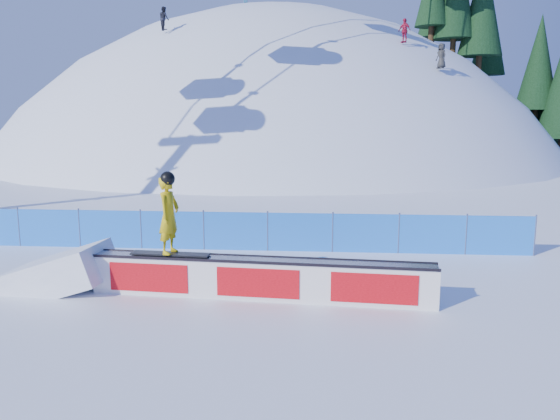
{
  "coord_description": "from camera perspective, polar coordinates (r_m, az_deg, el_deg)",
  "views": [
    {
      "loc": [
        4.65,
        -11.88,
        4.21
      ],
      "look_at": [
        3.54,
        2.48,
        1.65
      ],
      "focal_mm": 35.0,
      "sensor_mm": 36.0,
      "label": 1
    }
  ],
  "objects": [
    {
      "name": "ground",
      "position": [
        13.43,
        -16.26,
        -8.6
      ],
      "size": [
        160.0,
        160.0,
        0.0
      ],
      "primitive_type": "plane",
      "color": "white",
      "rests_on": "ground"
    },
    {
      "name": "snow_hill",
      "position": [
        58.46,
        -0.49,
        -12.24
      ],
      "size": [
        64.0,
        64.0,
        64.0
      ],
      "color": "white",
      "rests_on": "ground"
    },
    {
      "name": "treeline",
      "position": [
        56.55,
        22.24,
        16.06
      ],
      "size": [
        18.04,
        12.66,
        21.03
      ],
      "color": "#362515",
      "rests_on": "ground"
    },
    {
      "name": "safety_fence",
      "position": [
        17.4,
        -11.18,
        -2.07
      ],
      "size": [
        22.05,
        0.05,
        1.3
      ],
      "color": "blue",
      "rests_on": "ground"
    },
    {
      "name": "rail_box",
      "position": [
        12.61,
        -2.12,
        -7.18
      ],
      "size": [
        7.97,
        1.18,
        0.95
      ],
      "rotation": [
        0.0,
        0.0,
        -0.08
      ],
      "color": "white",
      "rests_on": "ground"
    },
    {
      "name": "snow_ramp",
      "position": [
        14.51,
        -21.93,
        -7.54
      ],
      "size": [
        2.62,
        1.76,
        1.57
      ],
      "primitive_type": null,
      "rotation": [
        0.0,
        -0.31,
        -0.08
      ],
      "color": "white",
      "rests_on": "ground"
    },
    {
      "name": "snowboarder",
      "position": [
        12.83,
        -11.54,
        -0.43
      ],
      "size": [
        1.89,
        0.74,
        1.95
      ],
      "rotation": [
        0.0,
        0.0,
        1.35
      ],
      "color": "black",
      "rests_on": "rail_box"
    },
    {
      "name": "distant_skiers",
      "position": [
        43.17,
        1.39,
        19.39
      ],
      "size": [
        20.25,
        10.63,
        7.93
      ],
      "color": "black",
      "rests_on": "ground"
    }
  ]
}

